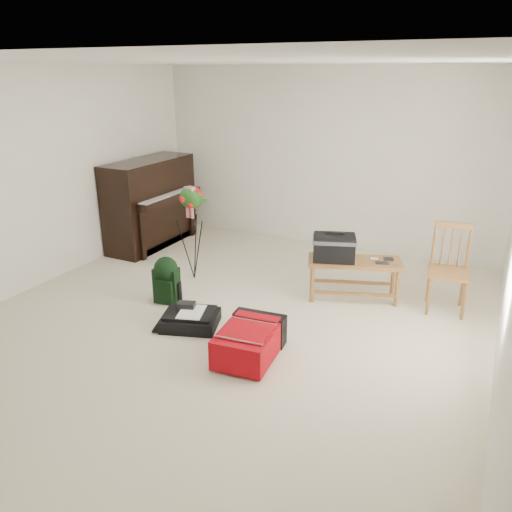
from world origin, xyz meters
The scene contains 11 objects.
floor centered at (0.00, 0.00, 0.00)m, with size 5.00×5.50×0.01m, color beige.
ceiling centered at (0.00, 0.00, 2.50)m, with size 5.00×5.50×0.01m, color white.
wall_back centered at (0.00, 2.75, 1.25)m, with size 5.00×0.04×2.50m, color white.
wall_left centered at (-2.50, 0.00, 1.25)m, with size 0.04×5.50×2.50m, color white.
piano centered at (-2.19, 1.60, 0.60)m, with size 0.71×1.50×1.25m.
bench centered at (0.83, 1.08, 0.56)m, with size 1.10×0.73×0.79m.
dining_chair centered at (1.96, 1.27, 0.46)m, with size 0.46×0.46×0.93m.
red_suitcase centered at (0.51, -0.49, 0.16)m, with size 0.54×0.75×0.30m.
black_duffel centered at (-0.28, -0.29, 0.08)m, with size 0.66×0.59×0.23m.
green_backpack centered at (-0.82, 0.06, 0.29)m, with size 0.29×0.27×0.53m.
flower_stand centered at (-0.94, 0.78, 0.58)m, with size 0.45×0.45×1.18m.
Camera 1 is at (2.31, -4.01, 2.44)m, focal length 35.00 mm.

